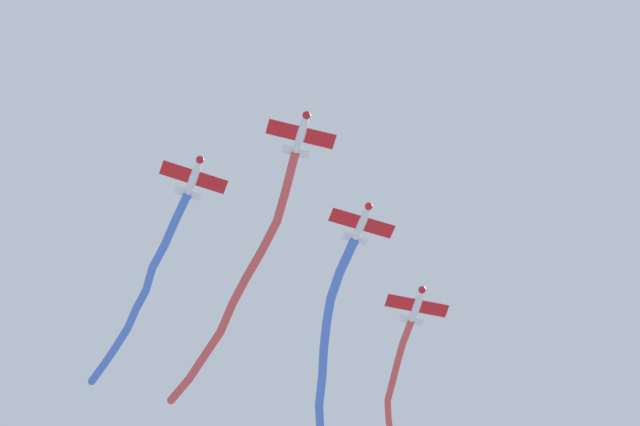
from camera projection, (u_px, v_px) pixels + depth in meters
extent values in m
ellipsoid|color=white|center=(301.00, 135.00, 93.60)|extent=(4.30, 1.78, 0.86)
sphere|color=red|center=(307.00, 115.00, 92.58)|extent=(0.88, 0.88, 0.73)
ellipsoid|color=#1E2D4C|center=(302.00, 128.00, 93.60)|extent=(1.16, 0.80, 0.46)
cube|color=red|center=(301.00, 134.00, 93.42)|extent=(2.77, 6.30, 0.11)
cube|color=white|center=(296.00, 152.00, 94.55)|extent=(1.32, 2.51, 0.10)
cube|color=red|center=(296.00, 148.00, 94.89)|extent=(0.96, 0.33, 1.19)
cylinder|color=#DB4C4C|center=(290.00, 173.00, 95.27)|extent=(3.58, 1.49, 1.29)
cylinder|color=#DB4C4C|center=(282.00, 206.00, 96.73)|extent=(3.49, 1.53, 0.93)
cylinder|color=#DB4C4C|center=(269.00, 236.00, 98.21)|extent=(3.54, 2.11, 1.16)
cylinder|color=#DB4C4C|center=(254.00, 265.00, 99.40)|extent=(3.43, 2.22, 1.39)
cylinder|color=#DB4C4C|center=(239.00, 292.00, 100.57)|extent=(3.18, 1.97, 1.00)
cylinder|color=#DB4C4C|center=(226.00, 318.00, 101.88)|extent=(3.53, 1.92, 1.20)
cylinder|color=#DB4C4C|center=(213.00, 343.00, 103.10)|extent=(3.09, 2.18, 1.09)
cylinder|color=#DB4C4C|center=(197.00, 367.00, 104.34)|extent=(3.45, 2.36, 1.05)
cylinder|color=#DB4C4C|center=(180.00, 390.00, 105.57)|extent=(3.17, 2.52, 1.13)
sphere|color=#DB4C4C|center=(295.00, 156.00, 94.62)|extent=(0.81, 0.81, 0.81)
sphere|color=#DB4C4C|center=(286.00, 190.00, 95.93)|extent=(0.81, 0.81, 0.81)
sphere|color=#DB4C4C|center=(277.00, 221.00, 97.54)|extent=(0.81, 0.81, 0.81)
sphere|color=#DB4C4C|center=(262.00, 251.00, 98.88)|extent=(0.81, 0.81, 0.81)
sphere|color=#DB4C4C|center=(246.00, 279.00, 99.93)|extent=(0.81, 0.81, 0.81)
sphere|color=#DB4C4C|center=(233.00, 304.00, 101.22)|extent=(0.81, 0.81, 0.81)
sphere|color=#DB4C4C|center=(220.00, 332.00, 102.54)|extent=(0.81, 0.81, 0.81)
sphere|color=#DB4C4C|center=(206.00, 354.00, 103.66)|extent=(0.81, 0.81, 0.81)
sphere|color=#DB4C4C|center=(189.00, 379.00, 105.02)|extent=(0.81, 0.81, 0.81)
sphere|color=#DB4C4C|center=(171.00, 400.00, 106.12)|extent=(0.81, 0.81, 0.81)
ellipsoid|color=white|center=(361.00, 224.00, 98.45)|extent=(4.28, 2.03, 0.86)
sphere|color=red|center=(369.00, 206.00, 97.45)|extent=(0.91, 0.91, 0.73)
ellipsoid|color=#1E2D4C|center=(363.00, 217.00, 98.46)|extent=(1.17, 0.85, 0.46)
cube|color=red|center=(362.00, 223.00, 98.28)|extent=(3.13, 6.28, 0.11)
cube|color=white|center=(355.00, 239.00, 99.39)|extent=(1.45, 2.52, 0.10)
cube|color=red|center=(355.00, 235.00, 99.73)|extent=(0.95, 0.38, 1.19)
cylinder|color=#4C75DB|center=(347.00, 257.00, 100.37)|extent=(3.80, 1.99, 0.95)
cylinder|color=#4C75DB|center=(335.00, 286.00, 102.21)|extent=(3.54, 1.61, 1.05)
cylinder|color=#4C75DB|center=(329.00, 311.00, 104.01)|extent=(3.17, 1.16, 1.14)
cylinder|color=#4C75DB|center=(325.00, 336.00, 105.72)|extent=(3.39, 1.07, 1.00)
cylinder|color=#4C75DB|center=(323.00, 363.00, 107.59)|extent=(3.73, 0.92, 1.13)
cylinder|color=#4C75DB|center=(321.00, 391.00, 109.48)|extent=(3.85, 1.10, 1.23)
cylinder|color=#4C75DB|center=(320.00, 418.00, 111.28)|extent=(3.67, 1.19, 0.96)
sphere|color=#4C75DB|center=(354.00, 242.00, 99.45)|extent=(0.91, 0.91, 0.91)
sphere|color=#4C75DB|center=(340.00, 272.00, 101.29)|extent=(0.91, 0.91, 0.91)
sphere|color=#4C75DB|center=(331.00, 299.00, 103.12)|extent=(0.91, 0.91, 0.91)
sphere|color=#4C75DB|center=(327.00, 322.00, 104.89)|extent=(0.91, 0.91, 0.91)
sphere|color=#4C75DB|center=(324.00, 349.00, 106.54)|extent=(0.91, 0.91, 0.91)
sphere|color=#4C75DB|center=(322.00, 376.00, 108.65)|extent=(0.91, 0.91, 0.91)
sphere|color=#4C75DB|center=(319.00, 405.00, 110.32)|extent=(0.91, 0.91, 0.91)
ellipsoid|color=white|center=(193.00, 178.00, 96.22)|extent=(4.27, 2.15, 0.86)
sphere|color=red|center=(200.00, 160.00, 95.24)|extent=(0.93, 0.93, 0.73)
ellipsoid|color=#1E2D4C|center=(195.00, 171.00, 96.24)|extent=(1.18, 0.88, 0.46)
cube|color=red|center=(194.00, 177.00, 96.06)|extent=(3.30, 6.27, 0.11)
cube|color=white|center=(188.00, 193.00, 97.16)|extent=(1.52, 2.53, 0.10)
cube|color=red|center=(189.00, 190.00, 97.50)|extent=(0.95, 0.41, 1.19)
cylinder|color=#4C75DB|center=(181.00, 209.00, 98.02)|extent=(3.13, 1.89, 1.06)
cylinder|color=#4C75DB|center=(170.00, 233.00, 99.69)|extent=(3.33, 1.91, 1.05)
cylinder|color=#4C75DB|center=(158.00, 257.00, 101.50)|extent=(3.39, 2.07, 1.32)
cylinder|color=#4C75DB|center=(149.00, 279.00, 103.39)|extent=(3.30, 1.60, 1.23)
cylinder|color=#4C75DB|center=(141.00, 300.00, 104.96)|extent=(2.74, 1.85, 0.86)
cylinder|color=#4C75DB|center=(132.00, 319.00, 106.42)|extent=(3.05, 1.77, 1.16)
cylinder|color=#4C75DB|center=(122.00, 337.00, 108.03)|extent=(3.07, 2.09, 1.10)
cylinder|color=#4C75DB|center=(110.00, 355.00, 109.63)|extent=(3.15, 2.17, 1.18)
cylinder|color=#4C75DB|center=(98.00, 373.00, 111.03)|extent=(2.82, 2.18, 0.89)
sphere|color=#4C75DB|center=(187.00, 197.00, 97.21)|extent=(0.81, 0.81, 0.81)
sphere|color=#4C75DB|center=(175.00, 221.00, 98.83)|extent=(0.81, 0.81, 0.81)
sphere|color=#4C75DB|center=(165.00, 245.00, 100.55)|extent=(0.81, 0.81, 0.81)
sphere|color=#4C75DB|center=(153.00, 268.00, 102.45)|extent=(0.81, 0.81, 0.81)
sphere|color=#4C75DB|center=(146.00, 290.00, 104.34)|extent=(0.81, 0.81, 0.81)
sphere|color=#4C75DB|center=(136.00, 309.00, 105.59)|extent=(0.81, 0.81, 0.81)
sphere|color=#4C75DB|center=(128.00, 328.00, 107.24)|extent=(0.81, 0.81, 0.81)
sphere|color=#4C75DB|center=(116.00, 346.00, 108.81)|extent=(0.81, 0.81, 0.81)
sphere|color=#4C75DB|center=(105.00, 364.00, 110.45)|extent=(0.81, 0.81, 0.81)
sphere|color=#4C75DB|center=(92.00, 381.00, 111.60)|extent=(0.81, 0.81, 0.81)
ellipsoid|color=white|center=(416.00, 306.00, 103.04)|extent=(4.30, 1.65, 0.86)
sphere|color=red|center=(422.00, 290.00, 102.02)|extent=(0.86, 0.86, 0.73)
ellipsoid|color=#1E2D4C|center=(418.00, 300.00, 103.05)|extent=(1.14, 0.76, 0.46)
cube|color=red|center=(417.00, 306.00, 102.87)|extent=(2.58, 6.29, 0.11)
cube|color=white|center=(411.00, 320.00, 104.01)|extent=(1.24, 2.50, 0.10)
cube|color=red|center=(411.00, 316.00, 104.35)|extent=(0.96, 0.29, 1.19)
cylinder|color=#DB4C4C|center=(407.00, 333.00, 104.90)|extent=(2.94, 1.22, 0.99)
cylinder|color=#DB4C4C|center=(400.00, 354.00, 106.49)|extent=(2.90, 1.06, 0.79)
cylinder|color=#DB4C4C|center=(395.00, 374.00, 108.13)|extent=(2.96, 0.95, 1.07)
cylinder|color=#DB4C4C|center=(390.00, 392.00, 110.00)|extent=(3.05, 0.93, 1.26)
cylinder|color=#DB4C4C|center=(388.00, 410.00, 111.98)|extent=(3.21, 1.04, 1.19)
sphere|color=#DB4C4C|center=(411.00, 323.00, 104.07)|extent=(0.71, 0.71, 0.71)
sphere|color=#DB4C4C|center=(403.00, 343.00, 105.73)|extent=(0.71, 0.71, 0.71)
sphere|color=#DB4C4C|center=(397.00, 364.00, 107.25)|extent=(0.71, 0.71, 0.71)
sphere|color=#DB4C4C|center=(392.00, 383.00, 109.02)|extent=(0.71, 0.71, 0.71)
sphere|color=#DB4C4C|center=(388.00, 400.00, 110.98)|extent=(0.71, 0.71, 0.71)
sphere|color=#DB4C4C|center=(389.00, 419.00, 112.97)|extent=(0.71, 0.71, 0.71)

